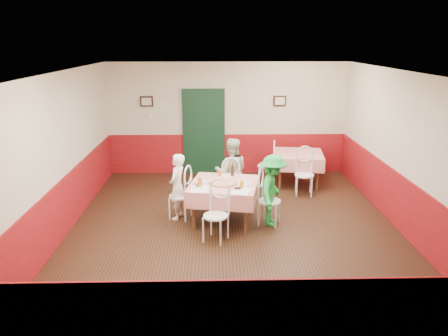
{
  "coord_description": "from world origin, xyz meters",
  "views": [
    {
      "loc": [
        -0.37,
        -7.37,
        3.32
      ],
      "look_at": [
        -0.17,
        0.31,
        1.05
      ],
      "focal_mm": 35.0,
      "sensor_mm": 36.0,
      "label": 1
    }
  ],
  "objects_px": {
    "chair_right": "(269,201)",
    "pizza": "(223,183)",
    "chair_far": "(231,184)",
    "diner_right": "(272,190)",
    "glass_a": "(200,182)",
    "chair_second_a": "(266,166)",
    "diner_far": "(231,172)",
    "wallet": "(238,188)",
    "beer_bottle": "(232,171)",
    "second_table": "(298,169)",
    "main_table": "(224,202)",
    "chair_left": "(180,196)",
    "chair_near": "(216,216)",
    "glass_c": "(220,173)",
    "chair_second_b": "(304,175)",
    "diner_left": "(177,187)",
    "glass_b": "(242,185)"
  },
  "relations": [
    {
      "from": "chair_second_a",
      "to": "glass_b",
      "type": "distance_m",
      "value": 2.6
    },
    {
      "from": "second_table",
      "to": "glass_a",
      "type": "bearing_deg",
      "value": -133.64
    },
    {
      "from": "chair_right",
      "to": "pizza",
      "type": "xyz_separation_m",
      "value": [
        -0.85,
        0.12,
        0.33
      ]
    },
    {
      "from": "chair_left",
      "to": "diner_left",
      "type": "xyz_separation_m",
      "value": [
        -0.05,
        0.01,
        0.19
      ]
    },
    {
      "from": "beer_bottle",
      "to": "pizza",
      "type": "bearing_deg",
      "value": -113.45
    },
    {
      "from": "chair_second_a",
      "to": "glass_c",
      "type": "xyz_separation_m",
      "value": [
        -1.13,
        -1.75,
        0.37
      ]
    },
    {
      "from": "chair_second_a",
      "to": "glass_b",
      "type": "xyz_separation_m",
      "value": [
        -0.75,
        -2.46,
        0.37
      ]
    },
    {
      "from": "chair_second_b",
      "to": "wallet",
      "type": "relative_size",
      "value": 8.18
    },
    {
      "from": "second_table",
      "to": "chair_far",
      "type": "relative_size",
      "value": 1.24
    },
    {
      "from": "chair_second_b",
      "to": "diner_far",
      "type": "xyz_separation_m",
      "value": [
        -1.63,
        -0.54,
        0.25
      ]
    },
    {
      "from": "chair_second_b",
      "to": "glass_a",
      "type": "height_order",
      "value": "glass_a"
    },
    {
      "from": "chair_right",
      "to": "diner_far",
      "type": "relative_size",
      "value": 0.64
    },
    {
      "from": "chair_right",
      "to": "chair_second_b",
      "type": "height_order",
      "value": "same"
    },
    {
      "from": "chair_near",
      "to": "chair_second_a",
      "type": "relative_size",
      "value": 1.0
    },
    {
      "from": "main_table",
      "to": "chair_right",
      "type": "distance_m",
      "value": 0.85
    },
    {
      "from": "main_table",
      "to": "glass_b",
      "type": "height_order",
      "value": "glass_b"
    },
    {
      "from": "chair_second_a",
      "to": "glass_a",
      "type": "height_order",
      "value": "glass_a"
    },
    {
      "from": "chair_far",
      "to": "chair_second_b",
      "type": "xyz_separation_m",
      "value": [
        1.64,
        0.59,
        0.0
      ]
    },
    {
      "from": "chair_left",
      "to": "wallet",
      "type": "xyz_separation_m",
      "value": [
        1.07,
        -0.5,
        0.32
      ]
    },
    {
      "from": "second_table",
      "to": "beer_bottle",
      "type": "distance_m",
      "value": 2.47
    },
    {
      "from": "chair_left",
      "to": "chair_far",
      "type": "height_order",
      "value": "same"
    },
    {
      "from": "diner_left",
      "to": "second_table",
      "type": "bearing_deg",
      "value": 143.99
    },
    {
      "from": "pizza",
      "to": "diner_left",
      "type": "relative_size",
      "value": 0.39
    },
    {
      "from": "chair_near",
      "to": "diner_left",
      "type": "relative_size",
      "value": 0.71
    },
    {
      "from": "glass_c",
      "to": "second_table",
      "type": "bearing_deg",
      "value": 42.93
    },
    {
      "from": "second_table",
      "to": "glass_a",
      "type": "distance_m",
      "value": 3.29
    },
    {
      "from": "chair_second_a",
      "to": "pizza",
      "type": "xyz_separation_m",
      "value": [
        -1.07,
        -2.22,
        0.33
      ]
    },
    {
      "from": "main_table",
      "to": "diner_right",
      "type": "distance_m",
      "value": 0.95
    },
    {
      "from": "chair_left",
      "to": "chair_near",
      "type": "bearing_deg",
      "value": 52.01
    },
    {
      "from": "pizza",
      "to": "beer_bottle",
      "type": "distance_m",
      "value": 0.48
    },
    {
      "from": "glass_a",
      "to": "diner_right",
      "type": "height_order",
      "value": "diner_right"
    },
    {
      "from": "second_table",
      "to": "chair_far",
      "type": "bearing_deg",
      "value": -140.79
    },
    {
      "from": "wallet",
      "to": "chair_far",
      "type": "bearing_deg",
      "value": 104.58
    },
    {
      "from": "second_table",
      "to": "diner_left",
      "type": "bearing_deg",
      "value": -143.35
    },
    {
      "from": "second_table",
      "to": "diner_far",
      "type": "distance_m",
      "value": 2.11
    },
    {
      "from": "chair_second_b",
      "to": "glass_b",
      "type": "xyz_separation_m",
      "value": [
        -1.5,
        -1.71,
        0.37
      ]
    },
    {
      "from": "chair_far",
      "to": "diner_right",
      "type": "bearing_deg",
      "value": 128.66
    },
    {
      "from": "chair_second_b",
      "to": "diner_left",
      "type": "xyz_separation_m",
      "value": [
        -2.69,
        -1.25,
        0.19
      ]
    },
    {
      "from": "main_table",
      "to": "diner_right",
      "type": "xyz_separation_m",
      "value": [
        0.88,
        -0.17,
        0.29
      ]
    },
    {
      "from": "glass_b",
      "to": "beer_bottle",
      "type": "relative_size",
      "value": 0.55
    },
    {
      "from": "wallet",
      "to": "diner_right",
      "type": "height_order",
      "value": "diner_right"
    },
    {
      "from": "diner_far",
      "to": "wallet",
      "type": "bearing_deg",
      "value": 94.36
    },
    {
      "from": "second_table",
      "to": "chair_right",
      "type": "bearing_deg",
      "value": -112.57
    },
    {
      "from": "main_table",
      "to": "chair_right",
      "type": "bearing_deg",
      "value": -11.1
    },
    {
      "from": "second_table",
      "to": "glass_b",
      "type": "relative_size",
      "value": 8.76
    },
    {
      "from": "wallet",
      "to": "glass_b",
      "type": "bearing_deg",
      "value": 40.83
    },
    {
      "from": "chair_second_b",
      "to": "chair_second_a",
      "type": "bearing_deg",
      "value": 142.87
    },
    {
      "from": "pizza",
      "to": "glass_b",
      "type": "relative_size",
      "value": 3.85
    },
    {
      "from": "beer_bottle",
      "to": "diner_right",
      "type": "relative_size",
      "value": 0.17
    },
    {
      "from": "chair_far",
      "to": "diner_far",
      "type": "relative_size",
      "value": 0.64
    }
  ]
}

